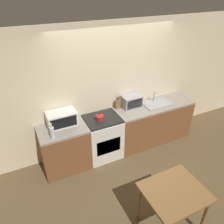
# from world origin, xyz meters

# --- Properties ---
(ground_plane) EXTENTS (16.00, 16.00, 0.00)m
(ground_plane) POSITION_xyz_m (0.00, 0.00, 0.00)
(ground_plane) COLOR brown
(wall_back) EXTENTS (10.00, 0.06, 2.60)m
(wall_back) POSITION_xyz_m (0.00, 0.94, 1.30)
(wall_back) COLOR beige
(wall_back) RESTS_ON ground_plane
(counter_left_run) EXTENTS (0.87, 0.62, 0.90)m
(counter_left_run) POSITION_xyz_m (-1.22, 0.60, 0.45)
(counter_left_run) COLOR brown
(counter_left_run) RESTS_ON ground_plane
(counter_right_run) EXTENTS (1.74, 0.62, 0.90)m
(counter_right_run) POSITION_xyz_m (0.78, 0.60, 0.45)
(counter_right_run) COLOR brown
(counter_right_run) RESTS_ON ground_plane
(stove_range) EXTENTS (0.69, 0.62, 0.90)m
(stove_range) POSITION_xyz_m (-0.44, 0.59, 0.45)
(stove_range) COLOR silver
(stove_range) RESTS_ON ground_plane
(kettle) EXTENTS (0.16, 0.16, 0.16)m
(kettle) POSITION_xyz_m (-0.50, 0.56, 0.97)
(kettle) COLOR maroon
(kettle) RESTS_ON stove_range
(microwave) EXTENTS (0.53, 0.33, 0.26)m
(microwave) POSITION_xyz_m (-1.17, 0.72, 1.03)
(microwave) COLOR silver
(microwave) RESTS_ON counter_left_run
(bottle) EXTENTS (0.07, 0.07, 0.29)m
(bottle) POSITION_xyz_m (-1.42, 0.39, 1.01)
(bottle) COLOR silver
(bottle) RESTS_ON counter_left_run
(knife_block) EXTENTS (0.10, 0.07, 0.26)m
(knife_block) POSITION_xyz_m (0.01, 0.80, 1.00)
(knife_block) COLOR brown
(knife_block) RESTS_ON counter_right_run
(toaster_oven) EXTENTS (0.39, 0.27, 0.25)m
(toaster_oven) POSITION_xyz_m (0.30, 0.75, 1.02)
(toaster_oven) COLOR #999BA0
(toaster_oven) RESTS_ON counter_right_run
(sink_basin) EXTENTS (0.60, 0.37, 0.24)m
(sink_basin) POSITION_xyz_m (0.85, 0.60, 0.91)
(sink_basin) COLOR #999BA0
(sink_basin) RESTS_ON counter_right_run
(dining_table) EXTENTS (0.82, 0.70, 0.76)m
(dining_table) POSITION_xyz_m (-0.19, -1.28, 0.65)
(dining_table) COLOR brown
(dining_table) RESTS_ON ground_plane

